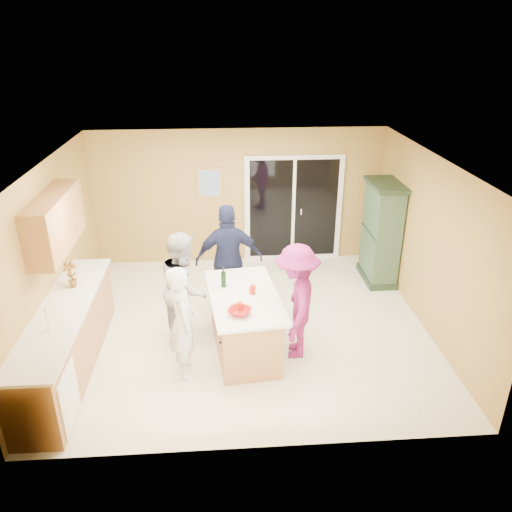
{
  "coord_description": "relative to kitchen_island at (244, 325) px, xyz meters",
  "views": [
    {
      "loc": [
        -0.34,
        -6.64,
        4.24
      ],
      "look_at": [
        0.15,
        0.1,
        1.15
      ],
      "focal_mm": 35.0,
      "sensor_mm": 36.0,
      "label": 1
    }
  ],
  "objects": [
    {
      "name": "kitchen_island",
      "position": [
        0.0,
        0.0,
        0.0
      ],
      "size": [
        1.12,
        1.81,
        0.9
      ],
      "rotation": [
        0.0,
        0.0,
        0.12
      ],
      "color": "#AC7543",
      "rests_on": "floor"
    },
    {
      "name": "sliding_door",
      "position": [
        1.12,
        3.11,
        0.63
      ],
      "size": [
        1.9,
        0.07,
        2.1
      ],
      "color": "white",
      "rests_on": "floor"
    },
    {
      "name": "wine_bottle",
      "position": [
        -0.27,
        0.28,
        0.6
      ],
      "size": [
        0.07,
        0.07,
        0.31
      ],
      "rotation": [
        0.0,
        0.0,
        -0.23
      ],
      "color": "black",
      "rests_on": "kitchen_island"
    },
    {
      "name": "wall_back",
      "position": [
        0.07,
        3.14,
        0.88
      ],
      "size": [
        5.5,
        0.1,
        2.6
      ],
      "primitive_type": "cube",
      "color": "tan",
      "rests_on": "ground"
    },
    {
      "name": "upper_cabinets",
      "position": [
        -2.51,
        0.44,
        1.45
      ],
      "size": [
        0.35,
        1.6,
        0.75
      ],
      "primitive_type": "cube",
      "color": "#AC7543",
      "rests_on": "wall_left"
    },
    {
      "name": "woman_magenta",
      "position": [
        0.71,
        -0.11,
        0.41
      ],
      "size": [
        0.79,
        1.16,
        1.66
      ],
      "primitive_type": "imported",
      "rotation": [
        0.0,
        0.0,
        -1.74
      ],
      "color": "#8C1E59",
      "rests_on": "floor"
    },
    {
      "name": "tumbler_near",
      "position": [
        -0.07,
        -0.39,
        0.53
      ],
      "size": [
        0.09,
        0.09,
        0.11
      ],
      "primitive_type": "cylinder",
      "rotation": [
        0.0,
        0.0,
        0.2
      ],
      "color": "#A61B12",
      "rests_on": "kitchen_island"
    },
    {
      "name": "wall_right",
      "position": [
        2.82,
        0.64,
        0.88
      ],
      "size": [
        0.1,
        5.0,
        2.6
      ],
      "primitive_type": "cube",
      "color": "tan",
      "rests_on": "ground"
    },
    {
      "name": "woman_grey",
      "position": [
        -0.84,
        0.38,
        0.42
      ],
      "size": [
        0.66,
        0.84,
        1.69
      ],
      "primitive_type": "imported",
      "rotation": [
        0.0,
        0.0,
        1.55
      ],
      "color": "#B0AFB2",
      "rests_on": "floor"
    },
    {
      "name": "tumbler_far",
      "position": [
        0.12,
        0.04,
        0.54
      ],
      "size": [
        0.09,
        0.09,
        0.12
      ],
      "primitive_type": "cylinder",
      "rotation": [
        0.0,
        0.0,
        -0.11
      ],
      "color": "#A61B12",
      "rests_on": "kitchen_island"
    },
    {
      "name": "white_plate",
      "position": [
        0.05,
        0.22,
        0.49
      ],
      "size": [
        0.3,
        0.3,
        0.02
      ],
      "primitive_type": "cylinder",
      "rotation": [
        0.0,
        0.0,
        -0.41
      ],
      "color": "silver",
      "rests_on": "kitchen_island"
    },
    {
      "name": "serving_bowl",
      "position": [
        -0.08,
        -0.49,
        0.51
      ],
      "size": [
        0.38,
        0.38,
        0.07
      ],
      "primitive_type": "imported",
      "rotation": [
        0.0,
        0.0,
        -0.38
      ],
      "color": "#A61B12",
      "rests_on": "kitchen_island"
    },
    {
      "name": "left_cabinet_run",
      "position": [
        -2.38,
        -0.41,
        0.04
      ],
      "size": [
        0.65,
        3.05,
        1.24
      ],
      "color": "#AC7543",
      "rests_on": "floor"
    },
    {
      "name": "woman_navy",
      "position": [
        -0.18,
        1.15,
        0.49
      ],
      "size": [
        1.09,
        0.51,
        1.82
      ],
      "primitive_type": "imported",
      "rotation": [
        0.0,
        0.0,
        3.2
      ],
      "color": "#1B223C",
      "rests_on": "floor"
    },
    {
      "name": "woman_white",
      "position": [
        -0.82,
        -0.44,
        0.36
      ],
      "size": [
        0.49,
        0.64,
        1.57
      ],
      "primitive_type": "imported",
      "rotation": [
        0.0,
        0.0,
        1.79
      ],
      "color": "silver",
      "rests_on": "floor"
    },
    {
      "name": "framed_picture",
      "position": [
        -0.48,
        3.12,
        1.18
      ],
      "size": [
        0.46,
        0.04,
        0.56
      ],
      "color": "tan",
      "rests_on": "wall_back"
    },
    {
      "name": "wall_front",
      "position": [
        0.07,
        -1.86,
        0.88
      ],
      "size": [
        5.5,
        0.1,
        2.6
      ],
      "primitive_type": "cube",
      "color": "tan",
      "rests_on": "ground"
    },
    {
      "name": "floor",
      "position": [
        0.07,
        0.64,
        -0.42
      ],
      "size": [
        5.5,
        5.5,
        0.0
      ],
      "primitive_type": "plane",
      "color": "white",
      "rests_on": "ground"
    },
    {
      "name": "tulip_vase",
      "position": [
        -2.38,
        0.34,
        0.72
      ],
      "size": [
        0.24,
        0.2,
        0.4
      ],
      "primitive_type": "imported",
      "rotation": [
        0.0,
        0.0,
        -0.3
      ],
      "color": "#B62312",
      "rests_on": "left_cabinet_run"
    },
    {
      "name": "green_hutch",
      "position": [
        2.56,
        2.08,
        0.47
      ],
      "size": [
        0.53,
        1.0,
        1.84
      ],
      "color": "#1E301F",
      "rests_on": "floor"
    },
    {
      "name": "ceiling",
      "position": [
        0.07,
        0.64,
        2.18
      ],
      "size": [
        5.5,
        5.0,
        0.1
      ],
      "primitive_type": "cube",
      "color": "silver",
      "rests_on": "wall_back"
    },
    {
      "name": "wall_left",
      "position": [
        -2.68,
        0.64,
        0.88
      ],
      "size": [
        0.1,
        5.0,
        2.6
      ],
      "primitive_type": "cube",
      "color": "tan",
      "rests_on": "ground"
    }
  ]
}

